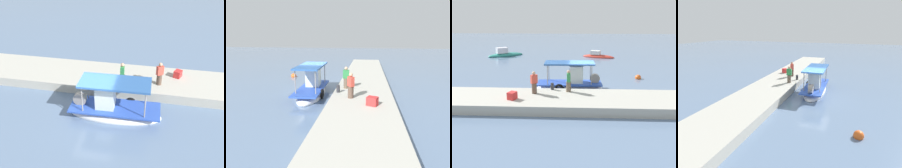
{
  "view_description": "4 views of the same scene",
  "coord_description": "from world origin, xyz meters",
  "views": [
    {
      "loc": [
        -3.6,
        12.24,
        9.58
      ],
      "look_at": [
        -0.59,
        -2.67,
        0.78
      ],
      "focal_mm": 41.27,
      "sensor_mm": 36.0,
      "label": 1
    },
    {
      "loc": [
        -16.5,
        -4.51,
        4.57
      ],
      "look_at": [
        -0.57,
        -2.22,
        0.8
      ],
      "focal_mm": 33.47,
      "sensor_mm": 36.0,
      "label": 2
    },
    {
      "loc": [
        -0.71,
        -20.58,
        6.28
      ],
      "look_at": [
        -1.6,
        -2.58,
        1.13
      ],
      "focal_mm": 39.78,
      "sensor_mm": 36.0,
      "label": 3
    },
    {
      "loc": [
        15.18,
        3.08,
        5.88
      ],
      "look_at": [
        -0.65,
        -2.62,
        0.71
      ],
      "focal_mm": 29.46,
      "sensor_mm": 36.0,
      "label": 4
    }
  ],
  "objects": [
    {
      "name": "ground_plane",
      "position": [
        0.0,
        0.0,
        0.0
      ],
      "size": [
        120.0,
        120.0,
        0.0
      ],
      "primitive_type": "plane",
      "color": "slate"
    },
    {
      "name": "dock_quay",
      "position": [
        0.0,
        -4.2,
        0.33
      ],
      "size": [
        36.0,
        4.04,
        0.66
      ],
      "primitive_type": "cube",
      "color": "#B1AFA2",
      "rests_on": "ground_plane"
    },
    {
      "name": "main_fishing_boat",
      "position": [
        -1.14,
        -0.27,
        0.46
      ],
      "size": [
        5.7,
        2.1,
        2.71
      ],
      "color": "white",
      "rests_on": "ground_plane"
    },
    {
      "name": "fisherman_near_bollard",
      "position": [
        -3.72,
        -3.49,
        1.4
      ],
      "size": [
        0.52,
        0.51,
        1.63
      ],
      "color": "brown",
      "rests_on": "dock_quay"
    },
    {
      "name": "fisherman_by_crate",
      "position": [
        -1.24,
        -2.93,
        1.4
      ],
      "size": [
        0.39,
        0.48,
        1.64
      ],
      "color": "brown",
      "rests_on": "dock_quay"
    },
    {
      "name": "mooring_bollard",
      "position": [
        -2.5,
        -2.51,
        0.92
      ],
      "size": [
        0.24,
        0.24,
        0.52
      ],
      "primitive_type": "cylinder",
      "color": "#2D2D33",
      "rests_on": "dock_quay"
    },
    {
      "name": "cargo_crate",
      "position": [
        -5.01,
        -4.83,
        0.91
      ],
      "size": [
        0.66,
        0.72,
        0.51
      ],
      "primitive_type": "cube",
      "rotation": [
        0.0,
        0.0,
        1.18
      ],
      "color": "red",
      "rests_on": "dock_quay"
    },
    {
      "name": "marker_buoy",
      "position": [
        5.47,
        3.65,
        0.12
      ],
      "size": [
        0.59,
        0.59,
        0.59
      ],
      "color": "orange",
      "rests_on": "ground_plane"
    }
  ]
}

